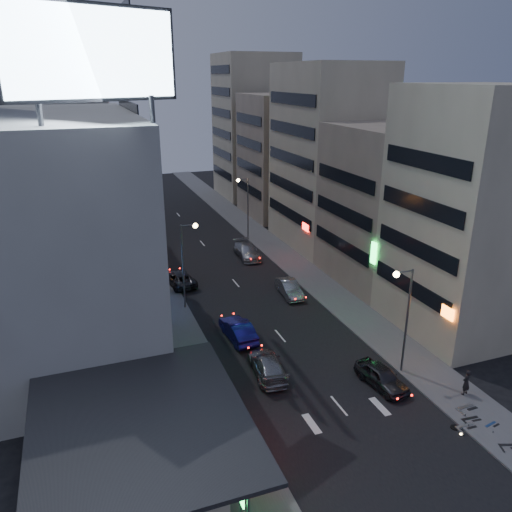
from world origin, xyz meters
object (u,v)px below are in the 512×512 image
parked_car_right_mid (289,288)px  scooter_silver_b (472,396)px  road_car_blue (238,330)px  person (466,382)px  scooter_silver_a (473,415)px  road_car_silver (268,365)px  scooter_black_b (478,408)px  parked_car_right_far (247,251)px  scooter_blue (495,414)px  parked_car_left (180,278)px  parked_car_right_near (382,377)px

parked_car_right_mid → scooter_silver_b: 20.62m
road_car_blue → scooter_silver_b: bearing=127.6°
parked_car_right_mid → person: size_ratio=2.46×
scooter_silver_a → scooter_silver_b: (1.36, 1.53, 0.06)m
road_car_silver → scooter_black_b: (10.75, -9.15, -0.10)m
road_car_silver → person: bearing=156.4°
road_car_silver → scooter_black_b: bearing=147.2°
road_car_silver → scooter_silver_a: road_car_silver is taller
parked_car_right_far → person: (4.86, -30.96, 0.24)m
parked_car_right_mid → scooter_blue: parked_car_right_mid is taller
scooter_silver_b → scooter_blue: bearing=180.0°
parked_car_left → parked_car_right_mid: bearing=139.2°
scooter_silver_a → parked_car_right_mid: bearing=9.7°
parked_car_left → person: size_ratio=2.77×
scooter_silver_b → road_car_silver: bearing=52.1°
parked_car_right_near → parked_car_right_mid: (0.14, 16.25, 0.00)m
road_car_silver → person: person is taller
parked_car_right_near → road_car_blue: (-7.32, 9.82, 0.07)m
parked_car_right_far → scooter_silver_a: 33.63m
parked_car_right_near → road_car_silver: road_car_silver is taller
road_car_blue → parked_car_right_far: bearing=-114.2°
person → scooter_silver_b: 1.09m
road_car_silver → scooter_silver_b: (11.33, -8.04, -0.01)m
parked_car_right_near → parked_car_right_far: 28.03m
parked_car_right_far → scooter_silver_b: parked_car_right_far is taller
road_car_blue → scooter_silver_a: bearing=121.3°
scooter_silver_a → scooter_silver_b: size_ratio=0.90×
scooter_silver_b → parked_car_right_far: bearing=5.5°
scooter_silver_a → scooter_black_b: size_ratio=1.05×
parked_car_left → parked_car_right_far: bearing=-157.1°
road_car_silver → parked_car_right_mid: bearing=-112.7°
parked_car_right_far → scooter_blue: 34.17m
scooter_silver_a → scooter_black_b: scooter_silver_a is taller
road_car_silver → scooter_blue: road_car_silver is taller
parked_car_right_far → scooter_black_b: size_ratio=3.20×
scooter_silver_a → scooter_blue: (1.45, -0.37, -0.08)m
parked_car_right_near → scooter_black_b: parked_car_right_near is taller
parked_car_left → scooter_blue: bearing=108.9°
scooter_silver_a → scooter_blue: bearing=-102.1°
parked_car_right_mid → parked_car_left: 11.54m
road_car_blue → scooter_silver_a: (10.34, -15.27, -0.14)m
parked_car_right_near → road_car_silver: 8.07m
parked_car_right_near → road_car_blue: bearing=119.1°
road_car_blue → parked_car_right_near: bearing=123.9°
scooter_silver_a → scooter_silver_b: 2.05m
road_car_silver → scooter_silver_a: size_ratio=2.83×
person → scooter_silver_a: (-1.69, -2.52, -0.37)m
person → scooter_silver_a: bearing=40.7°
parked_car_right_near → scooter_silver_b: size_ratio=2.17×
road_car_silver → parked_car_right_far: bearing=-98.3°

